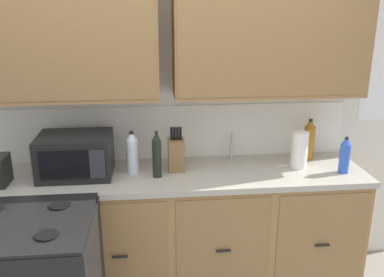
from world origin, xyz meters
TOP-DOWN VIEW (x-y plane):
  - wall_unit at (0.00, 0.50)m, footprint 3.89×0.40m
  - counter_run at (0.00, 0.30)m, footprint 2.72×0.64m
  - microwave at (-0.62, 0.32)m, footprint 0.48×0.37m
  - knife_block at (0.06, 0.35)m, footprint 0.11×0.14m
  - sink_faucet at (0.48, 0.51)m, footprint 0.02×0.02m
  - paper_towel_roll at (0.92, 0.31)m, footprint 0.12×0.12m
  - bottle_clear at (-0.24, 0.32)m, footprint 0.08×0.08m
  - bottle_dark at (-0.08, 0.24)m, footprint 0.06×0.06m
  - bottle_amber at (1.05, 0.47)m, footprint 0.08×0.08m
  - bottle_blue at (1.19, 0.18)m, footprint 0.07×0.07m

SIDE VIEW (x-z plane):
  - counter_run at x=0.00m, z-range 0.01..0.94m
  - sink_faucet at x=0.48m, z-range 0.93..1.13m
  - knife_block at x=0.06m, z-range 0.89..1.20m
  - bottle_blue at x=1.19m, z-range 0.92..1.18m
  - paper_towel_roll at x=0.92m, z-range 0.93..1.19m
  - microwave at x=-0.62m, z-range 0.93..1.21m
  - bottle_clear at x=-0.24m, z-range 0.92..1.22m
  - bottle_amber at x=1.05m, z-range 0.92..1.23m
  - bottle_dark at x=-0.08m, z-range 0.92..1.24m
  - wall_unit at x=0.00m, z-range 0.37..2.97m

